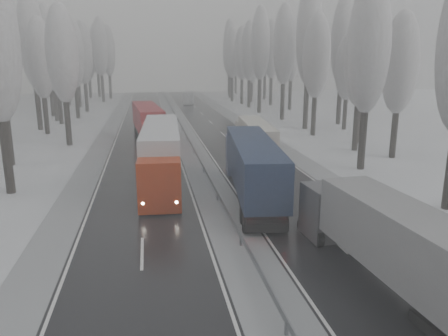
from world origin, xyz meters
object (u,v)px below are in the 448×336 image
object	(u,v)px
box_truck_distant	(189,97)
truck_red_red	(148,122)
truck_red_white	(161,151)
truck_grey_tarp	(404,248)
truck_cream_box	(255,136)
truck_blue_box	(251,163)

from	to	relation	value
box_truck_distant	truck_red_red	xyz separation A→B (m)	(-9.31, -47.46, 1.09)
truck_red_white	truck_red_red	size ratio (longest dim) A/B	1.05
truck_grey_tarp	box_truck_distant	size ratio (longest dim) A/B	1.98
truck_cream_box	truck_red_white	distance (m)	13.15
box_truck_distant	truck_red_white	bearing A→B (deg)	-89.97
truck_blue_box	truck_grey_tarp	bearing A→B (deg)	-72.76
truck_grey_tarp	truck_red_white	distance (m)	21.89
box_truck_distant	truck_red_red	world-z (taller)	truck_red_red
truck_grey_tarp	truck_red_red	xyz separation A→B (m)	(-10.09, 38.38, 0.22)
truck_blue_box	truck_red_white	bearing A→B (deg)	148.26
truck_blue_box	truck_red_white	world-z (taller)	truck_red_white
truck_grey_tarp	truck_red_white	size ratio (longest dim) A/B	0.87
truck_grey_tarp	truck_cream_box	size ratio (longest dim) A/B	1.08
truck_red_white	truck_cream_box	bearing A→B (deg)	44.03
box_truck_distant	truck_red_white	distance (m)	66.51
truck_grey_tarp	truck_red_red	distance (m)	39.68
box_truck_distant	truck_cream_box	bearing A→B (deg)	-81.22
truck_red_red	truck_cream_box	bearing A→B (deg)	-47.70
truck_blue_box	truck_red_red	distance (m)	24.54
truck_grey_tarp	truck_cream_box	bearing A→B (deg)	85.03
truck_blue_box	truck_red_red	size ratio (longest dim) A/B	1.01
truck_grey_tarp	truck_red_red	size ratio (longest dim) A/B	0.91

